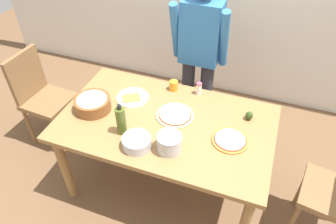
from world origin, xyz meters
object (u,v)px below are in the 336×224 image
popcorn_bowl (92,103)px  salt_shaker (199,88)px  chair_wooden_left (41,94)px  mixing_bowl_steel (137,142)px  pizza_raw_on_board (175,115)px  plate_with_slice (132,98)px  cup_orange (174,85)px  avocado (249,116)px  olive_oil_bottle (121,121)px  dining_table (166,130)px  steel_pot (169,143)px  person_cook (199,52)px  pizza_cooked_on_tray (230,140)px

popcorn_bowl → salt_shaker: 0.86m
chair_wooden_left → salt_shaker: 1.51m
mixing_bowl_steel → salt_shaker: salt_shaker is taller
chair_wooden_left → pizza_raw_on_board: chair_wooden_left is taller
plate_with_slice → cup_orange: 0.36m
chair_wooden_left → avocado: chair_wooden_left is taller
avocado → mixing_bowl_steel: bearing=-141.3°
pizza_raw_on_board → olive_oil_bottle: bearing=-135.4°
dining_table → plate_with_slice: 0.40m
popcorn_bowl → cup_orange: bearing=41.8°
chair_wooden_left → popcorn_bowl: bearing=-16.9°
pizza_raw_on_board → steel_pot: steel_pot is taller
olive_oil_bottle → person_cook: bearing=73.4°
pizza_raw_on_board → popcorn_bowl: bearing=-167.3°
chair_wooden_left → pizza_cooked_on_tray: 1.84m
plate_with_slice → olive_oil_bottle: (0.10, -0.38, 0.11)m
pizza_raw_on_board → pizza_cooked_on_tray: bearing=-14.2°
steel_pot → person_cook: bearing=94.8°
person_cook → mixing_bowl_steel: person_cook is taller
person_cook → steel_pot: (0.09, -1.01, -0.11)m
olive_oil_bottle → salt_shaker: size_ratio=2.42×
pizza_raw_on_board → pizza_cooked_on_tray: (0.45, -0.11, 0.00)m
plate_with_slice → mixing_bowl_steel: (0.25, -0.47, 0.03)m
plate_with_slice → olive_oil_bottle: size_ratio=1.02×
person_cook → popcorn_bowl: size_ratio=5.79×
olive_oil_bottle → steel_pot: 0.38m
dining_table → pizza_raw_on_board: size_ratio=5.54×
steel_pot → salt_shaker: bearing=88.5°
avocado → chair_wooden_left: bearing=-177.8°
popcorn_bowl → steel_pot: steel_pot is taller
dining_table → olive_oil_bottle: bearing=-139.6°
salt_shaker → plate_with_slice: bearing=-153.2°
plate_with_slice → avocado: size_ratio=3.71×
person_cook → popcorn_bowl: 1.03m
cup_orange → salt_shaker: salt_shaker is taller
popcorn_bowl → avocado: 1.20m
olive_oil_bottle → salt_shaker: bearing=57.9°
dining_table → pizza_raw_on_board: (0.05, 0.08, 0.10)m
pizza_raw_on_board → mixing_bowl_steel: bearing=-110.3°
popcorn_bowl → cup_orange: popcorn_bowl is taller
person_cook → popcorn_bowl: (-0.62, -0.82, -0.12)m
steel_pot → avocado: steel_pot is taller
mixing_bowl_steel → salt_shaker: 0.75m
cup_orange → salt_shaker: (0.21, 0.02, 0.01)m
pizza_raw_on_board → mixing_bowl_steel: 0.41m
dining_table → cup_orange: size_ratio=18.82×
person_cook → cup_orange: bearing=-106.8°
chair_wooden_left → steel_pot: chair_wooden_left is taller
popcorn_bowl → olive_oil_bottle: (0.33, -0.15, 0.05)m
pizza_raw_on_board → avocado: size_ratio=4.12×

